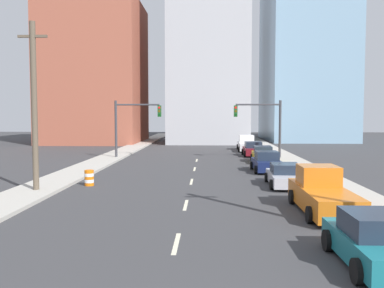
% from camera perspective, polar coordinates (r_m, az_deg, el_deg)
% --- Properties ---
extents(sidewalk_left, '(2.77, 88.60, 0.18)m').
position_cam_1_polar(sidewalk_left, '(51.23, -8.70, -0.83)').
color(sidewalk_left, '#ADA89E').
rests_on(sidewalk_left, ground).
extents(sidewalk_right, '(2.77, 88.60, 0.18)m').
position_cam_1_polar(sidewalk_right, '(50.88, 10.63, -0.88)').
color(sidewalk_right, '#ADA89E').
rests_on(sidewalk_right, ground).
extents(lane_stripe_at_8m, '(0.16, 2.40, 0.01)m').
position_cam_1_polar(lane_stripe_at_8m, '(14.65, -2.11, -13.09)').
color(lane_stripe_at_8m, beige).
rests_on(lane_stripe_at_8m, ground).
extents(lane_stripe_at_14m, '(0.16, 2.40, 0.01)m').
position_cam_1_polar(lane_stripe_at_14m, '(20.54, -0.84, -8.12)').
color(lane_stripe_at_14m, beige).
rests_on(lane_stripe_at_14m, ground).
extents(lane_stripe_at_21m, '(0.16, 2.40, 0.01)m').
position_cam_1_polar(lane_stripe_at_21m, '(27.51, -0.07, -5.04)').
color(lane_stripe_at_21m, beige).
rests_on(lane_stripe_at_21m, ground).
extents(lane_stripe_at_28m, '(0.16, 2.40, 0.01)m').
position_cam_1_polar(lane_stripe_at_28m, '(33.85, 0.34, -3.35)').
color(lane_stripe_at_28m, beige).
rests_on(lane_stripe_at_28m, ground).
extents(lane_stripe_at_34m, '(0.16, 2.40, 0.01)m').
position_cam_1_polar(lane_stripe_at_34m, '(40.28, 0.63, -2.19)').
color(lane_stripe_at_34m, beige).
rests_on(lane_stripe_at_34m, ground).
extents(building_brick_left, '(14.00, 16.00, 21.44)m').
position_cam_1_polar(building_brick_left, '(68.31, -12.69, 9.23)').
color(building_brick_left, '#9E513D').
rests_on(building_brick_left, ground).
extents(building_office_center, '(12.00, 20.00, 27.86)m').
position_cam_1_polar(building_office_center, '(70.44, 2.16, 11.79)').
color(building_office_center, '#A8A8AD').
rests_on(building_office_center, ground).
extents(building_glass_right, '(13.00, 20.00, 33.71)m').
position_cam_1_polar(building_glass_right, '(76.61, 14.83, 13.23)').
color(building_glass_right, '#7A9EB7').
rests_on(building_glass_right, ground).
extents(traffic_signal_left, '(4.56, 0.35, 5.67)m').
position_cam_1_polar(traffic_signal_left, '(42.03, -8.29, 3.09)').
color(traffic_signal_left, '#38383D').
rests_on(traffic_signal_left, ground).
extents(traffic_signal_right, '(4.56, 0.35, 5.67)m').
position_cam_1_polar(traffic_signal_right, '(41.71, 9.81, 3.07)').
color(traffic_signal_right, '#38383D').
rests_on(traffic_signal_right, ground).
extents(utility_pole_left_mid, '(1.60, 0.32, 9.30)m').
position_cam_1_polar(utility_pole_left_mid, '(24.82, -20.29, 4.79)').
color(utility_pole_left_mid, brown).
rests_on(utility_pole_left_mid, ground).
extents(traffic_barrel, '(0.56, 0.56, 0.95)m').
position_cam_1_polar(traffic_barrel, '(26.67, -13.55, -4.41)').
color(traffic_barrel, orange).
rests_on(traffic_barrel, ground).
extents(sedan_teal, '(2.09, 4.31, 1.53)m').
position_cam_1_polar(sedan_teal, '(13.42, 23.13, -11.93)').
color(sedan_teal, '#196B75').
rests_on(sedan_teal, ground).
extents(pickup_truck_orange, '(2.22, 5.92, 1.98)m').
position_cam_1_polar(pickup_truck_orange, '(19.81, 16.94, -6.37)').
color(pickup_truck_orange, orange).
rests_on(pickup_truck_orange, ground).
extents(sedan_silver, '(2.25, 4.74, 1.36)m').
position_cam_1_polar(sedan_silver, '(26.40, 12.31, -4.16)').
color(sedan_silver, '#B2B2BC').
rests_on(sedan_silver, ground).
extents(sedan_navy, '(2.20, 4.28, 1.54)m').
position_cam_1_polar(sedan_navy, '(32.78, 9.93, -2.43)').
color(sedan_navy, '#141E47').
rests_on(sedan_navy, ground).
extents(sedan_yellow, '(2.18, 4.86, 1.46)m').
position_cam_1_polar(sedan_yellow, '(39.21, 9.42, -1.44)').
color(sedan_yellow, gold).
rests_on(sedan_yellow, ground).
extents(sedan_maroon, '(2.17, 4.39, 1.50)m').
position_cam_1_polar(sedan_maroon, '(44.94, 8.16, -0.72)').
color(sedan_maroon, maroon).
rests_on(sedan_maroon, ground).
extents(pickup_truck_white, '(2.35, 6.42, 1.83)m').
position_cam_1_polar(pickup_truck_white, '(51.51, 7.32, -0.05)').
color(pickup_truck_white, silver).
rests_on(pickup_truck_white, ground).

